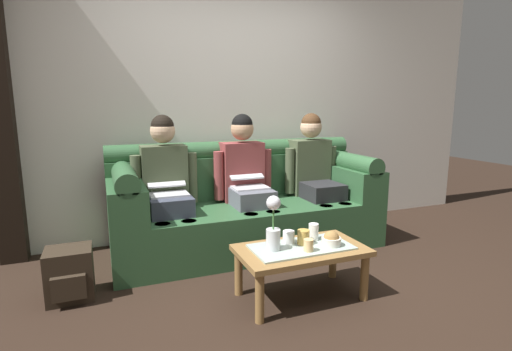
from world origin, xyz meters
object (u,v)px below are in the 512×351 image
at_px(snack_bowl, 331,240).
at_px(cup_far_center, 289,237).
at_px(person_right, 315,172).
at_px(coffee_table, 301,254).
at_px(couch, 246,207).
at_px(cup_near_right, 303,237).
at_px(flower_vase, 273,225).
at_px(cup_near_left, 313,232).
at_px(cup_far_left, 309,245).
at_px(backpack_left, 70,274).
at_px(person_left, 166,182).
at_px(person_middle, 246,177).

bearing_deg(snack_bowl, cup_far_center, 149.25).
bearing_deg(person_right, coffee_table, -123.79).
height_order(snack_bowl, cup_far_center, snack_bowl).
distance_m(couch, cup_far_center, 0.99).
bearing_deg(cup_near_right, couch, 91.58).
distance_m(couch, flower_vase, 1.09).
height_order(cup_near_left, cup_far_left, cup_near_left).
relative_size(coffee_table, flower_vase, 2.38).
height_order(cup_far_center, backpack_left, cup_far_center).
xyz_separation_m(coffee_table, cup_far_center, (-0.05, 0.09, 0.10)).
bearing_deg(backpack_left, couch, 19.38).
distance_m(snack_bowl, cup_near_right, 0.19).
height_order(cup_near_right, backpack_left, cup_near_right).
xyz_separation_m(flower_vase, backpack_left, (-1.26, 0.55, -0.36)).
xyz_separation_m(couch, cup_near_right, (0.03, -1.05, 0.05)).
relative_size(flower_vase, cup_far_center, 4.26).
distance_m(couch, cup_near_left, 1.00).
distance_m(flower_vase, cup_near_right, 0.26).
height_order(cup_far_center, cup_far_left, cup_far_center).
distance_m(person_left, cup_near_right, 1.30).
distance_m(person_middle, cup_far_center, 1.01).
height_order(person_left, snack_bowl, person_left).
distance_m(person_right, cup_far_left, 1.39).
distance_m(flower_vase, cup_near_left, 0.37).
bearing_deg(person_right, snack_bowl, -114.73).
relative_size(couch, cup_far_left, 29.87).
bearing_deg(cup_far_left, person_right, 58.53).
height_order(person_middle, cup_far_left, person_middle).
bearing_deg(snack_bowl, person_middle, 99.82).
xyz_separation_m(flower_vase, cup_far_left, (0.21, -0.11, -0.13)).
relative_size(coffee_table, cup_far_left, 10.80).
bearing_deg(person_middle, person_right, 0.05).
height_order(person_right, flower_vase, person_right).
bearing_deg(backpack_left, flower_vase, -23.50).
bearing_deg(cup_near_left, couch, 97.92).
height_order(flower_vase, cup_far_left, flower_vase).
xyz_separation_m(coffee_table, cup_near_left, (0.14, 0.08, 0.12)).
relative_size(couch, cup_near_right, 23.78).
bearing_deg(cup_near_left, person_left, 130.80).
bearing_deg(cup_near_right, cup_near_left, 26.04).
bearing_deg(person_middle, flower_vase, -100.89).
bearing_deg(coffee_table, cup_far_left, -88.89).
xyz_separation_m(person_right, cup_far_left, (-0.71, -1.17, -0.25)).
relative_size(coffee_table, cup_near_right, 8.60).
height_order(couch, cup_near_left, couch).
distance_m(snack_bowl, cup_far_center, 0.29).
height_order(coffee_table, snack_bowl, snack_bowl).
relative_size(person_middle, cup_near_right, 12.17).
height_order(person_right, coffee_table, person_right).
xyz_separation_m(person_right, cup_near_left, (-0.58, -0.99, -0.23)).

